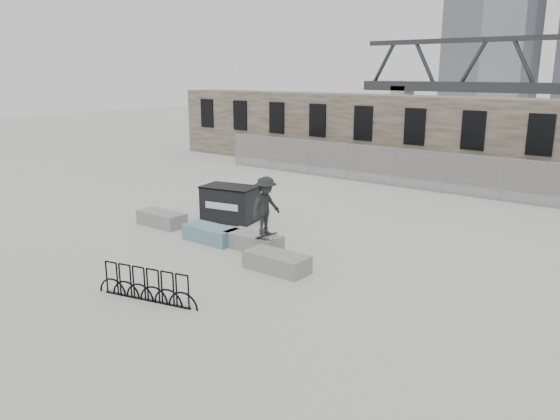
# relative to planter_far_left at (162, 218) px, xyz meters

# --- Properties ---
(ground) EXTENTS (120.00, 120.00, 0.00)m
(ground) POSITION_rel_planter_far_left_xyz_m (3.58, -0.12, -0.29)
(ground) COLOR beige
(ground) RESTS_ON ground
(stone_wall) EXTENTS (36.00, 2.58, 4.50)m
(stone_wall) POSITION_rel_planter_far_left_xyz_m (3.58, 16.12, 1.96)
(stone_wall) COLOR brown
(stone_wall) RESTS_ON ground
(chainlink_fence) EXTENTS (22.06, 0.06, 2.02)m
(chainlink_fence) POSITION_rel_planter_far_left_xyz_m (3.58, 12.38, 0.74)
(chainlink_fence) COLOR gray
(chainlink_fence) RESTS_ON ground
(planter_far_left) EXTENTS (2.00, 0.90, 0.54)m
(planter_far_left) POSITION_rel_planter_far_left_xyz_m (0.00, 0.00, 0.00)
(planter_far_left) COLOR gray
(planter_far_left) RESTS_ON ground
(planter_center_left) EXTENTS (2.00, 0.90, 0.54)m
(planter_center_left) POSITION_rel_planter_far_left_xyz_m (2.96, -0.28, 0.00)
(planter_center_left) COLOR teal
(planter_center_left) RESTS_ON ground
(planter_center_right) EXTENTS (2.00, 0.90, 0.54)m
(planter_center_right) POSITION_rel_planter_far_left_xyz_m (4.71, -0.03, 0.00)
(planter_center_right) COLOR gray
(planter_center_right) RESTS_ON ground
(planter_offset) EXTENTS (2.00, 0.90, 0.54)m
(planter_offset) POSITION_rel_planter_far_left_xyz_m (6.60, -1.14, 0.00)
(planter_offset) COLOR gray
(planter_offset) RESTS_ON ground
(dumpster) EXTENTS (2.38, 1.73, 1.42)m
(dumpster) POSITION_rel_planter_far_left_xyz_m (1.62, 2.16, 0.42)
(dumpster) COLOR black
(dumpster) RESTS_ON ground
(bike_rack) EXTENTS (3.06, 0.79, 0.90)m
(bike_rack) POSITION_rel_planter_far_left_xyz_m (5.31, -4.99, 0.15)
(bike_rack) COLOR black
(bike_rack) RESTS_ON ground
(skateboarder) EXTENTS (0.78, 1.25, 2.09)m
(skateboarder) POSITION_rel_planter_far_left_xyz_m (5.47, -0.28, 1.37)
(skateboarder) COLOR black
(skateboarder) RESTS_ON ground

